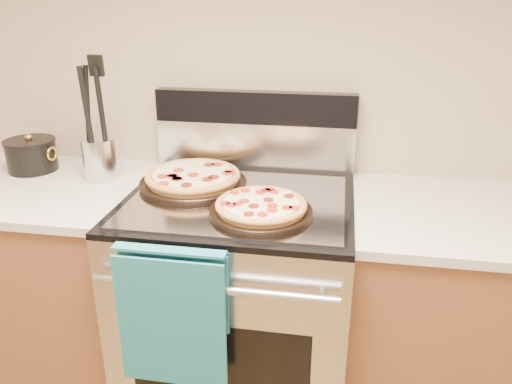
% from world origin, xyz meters
% --- Properties ---
extents(wall_back, '(4.00, 0.00, 4.00)m').
position_xyz_m(wall_back, '(0.00, 2.00, 1.35)').
color(wall_back, tan).
rests_on(wall_back, ground).
extents(range_body, '(0.76, 0.68, 0.90)m').
position_xyz_m(range_body, '(0.00, 1.65, 0.45)').
color(range_body, '#B7B7BC').
rests_on(range_body, ground).
extents(oven_window, '(0.56, 0.01, 0.40)m').
position_xyz_m(oven_window, '(0.00, 1.31, 0.45)').
color(oven_window, black).
rests_on(oven_window, range_body).
extents(cooktop, '(0.76, 0.68, 0.02)m').
position_xyz_m(cooktop, '(0.00, 1.65, 0.91)').
color(cooktop, black).
rests_on(cooktop, range_body).
extents(backsplash_lower, '(0.76, 0.06, 0.18)m').
position_xyz_m(backsplash_lower, '(0.00, 1.96, 1.01)').
color(backsplash_lower, silver).
rests_on(backsplash_lower, cooktop).
extents(backsplash_upper, '(0.76, 0.06, 0.12)m').
position_xyz_m(backsplash_upper, '(0.00, 1.96, 1.16)').
color(backsplash_upper, black).
rests_on(backsplash_upper, backsplash_lower).
extents(oven_handle, '(0.70, 0.03, 0.03)m').
position_xyz_m(oven_handle, '(0.00, 1.27, 0.80)').
color(oven_handle, silver).
rests_on(oven_handle, range_body).
extents(dish_towel, '(0.32, 0.05, 0.42)m').
position_xyz_m(dish_towel, '(-0.12, 1.27, 0.70)').
color(dish_towel, '#198177').
rests_on(dish_towel, oven_handle).
extents(foil_sheet, '(0.70, 0.55, 0.01)m').
position_xyz_m(foil_sheet, '(0.00, 1.62, 0.92)').
color(foil_sheet, gray).
rests_on(foil_sheet, cooktop).
extents(cabinet_left, '(1.00, 0.62, 0.88)m').
position_xyz_m(cabinet_left, '(-0.88, 1.68, 0.44)').
color(cabinet_left, brown).
rests_on(cabinet_left, ground).
extents(countertop_left, '(1.02, 0.64, 0.03)m').
position_xyz_m(countertop_left, '(-0.88, 1.68, 0.90)').
color(countertop_left, '#BCB5A9').
rests_on(countertop_left, cabinet_left).
extents(cabinet_right, '(1.00, 0.62, 0.88)m').
position_xyz_m(cabinet_right, '(0.88, 1.68, 0.44)').
color(cabinet_right, brown).
rests_on(cabinet_right, ground).
extents(pepperoni_pizza_back, '(0.43, 0.43, 0.05)m').
position_xyz_m(pepperoni_pizza_back, '(-0.18, 1.72, 0.95)').
color(pepperoni_pizza_back, '#AA7433').
rests_on(pepperoni_pizza_back, foil_sheet).
extents(pepperoni_pizza_front, '(0.40, 0.40, 0.04)m').
position_xyz_m(pepperoni_pizza_front, '(0.10, 1.52, 0.95)').
color(pepperoni_pizza_front, '#AA7433').
rests_on(pepperoni_pizza_front, foil_sheet).
extents(utensil_crock, '(0.15, 0.15, 0.16)m').
position_xyz_m(utensil_crock, '(-0.55, 1.77, 0.99)').
color(utensil_crock, silver).
rests_on(utensil_crock, countertop_left).
extents(saucepan, '(0.21, 0.21, 0.11)m').
position_xyz_m(saucepan, '(-0.86, 1.81, 0.97)').
color(saucepan, black).
rests_on(saucepan, countertop_left).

